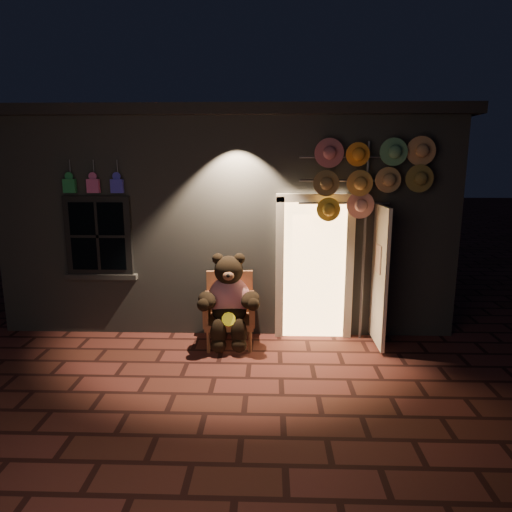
{
  "coord_description": "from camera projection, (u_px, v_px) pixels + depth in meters",
  "views": [
    {
      "loc": [
        0.69,
        -5.25,
        2.64
      ],
      "look_at": [
        0.49,
        1.0,
        1.35
      ],
      "focal_mm": 32.0,
      "sensor_mm": 36.0,
      "label": 1
    }
  ],
  "objects": [
    {
      "name": "teddy_bear",
      "position": [
        229.0,
        300.0,
        6.53
      ],
      "size": [
        0.97,
        0.77,
        1.34
      ],
      "rotation": [
        0.0,
        0.0,
        0.06
      ],
      "color": "red",
      "rests_on": "ground"
    },
    {
      "name": "shop_building",
      "position": [
        237.0,
        208.0,
        9.25
      ],
      "size": [
        7.3,
        5.95,
        3.51
      ],
      "color": "slate",
      "rests_on": "ground"
    },
    {
      "name": "wicker_armchair",
      "position": [
        230.0,
        309.0,
        6.7
      ],
      "size": [
        0.76,
        0.69,
        1.05
      ],
      "rotation": [
        0.0,
        0.0,
        0.06
      ],
      "color": "brown",
      "rests_on": "ground"
    },
    {
      "name": "ground",
      "position": [
        214.0,
        377.0,
        5.7
      ],
      "size": [
        60.0,
        60.0,
        0.0
      ],
      "primitive_type": "plane",
      "color": "#5E2924",
      "rests_on": "ground"
    },
    {
      "name": "hat_rack",
      "position": [
        368.0,
        178.0,
        6.39
      ],
      "size": [
        1.89,
        0.22,
        2.95
      ],
      "color": "#59595E",
      "rests_on": "ground"
    }
  ]
}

